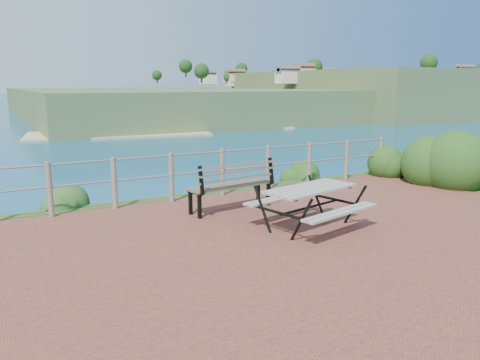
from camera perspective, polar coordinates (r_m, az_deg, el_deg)
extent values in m
cube|color=brown|center=(7.37, 9.76, -7.34)|extent=(10.00, 7.00, 0.12)
cylinder|color=#6B5B4C|center=(9.00, -22.19, -1.11)|extent=(0.10, 0.10, 1.00)
cylinder|color=#6B5B4C|center=(9.20, -15.08, -0.39)|extent=(0.10, 0.10, 1.00)
cylinder|color=#6B5B4C|center=(9.52, -8.36, 0.30)|extent=(0.10, 0.10, 1.00)
cylinder|color=#6B5B4C|center=(9.98, -2.17, 0.93)|extent=(0.10, 0.10, 1.00)
cylinder|color=#6B5B4C|center=(10.53, 3.42, 1.50)|extent=(0.10, 0.10, 1.00)
cylinder|color=#6B5B4C|center=(11.18, 8.42, 1.98)|extent=(0.10, 0.10, 1.00)
cylinder|color=#6B5B4C|center=(11.91, 12.84, 2.40)|extent=(0.10, 0.10, 1.00)
cylinder|color=#6B5B4C|center=(12.69, 16.73, 2.76)|extent=(0.10, 0.10, 1.00)
cylinder|color=slate|center=(9.90, -2.19, 3.49)|extent=(9.40, 0.04, 0.04)
cylinder|color=slate|center=(9.97, -2.18, 1.22)|extent=(9.40, 0.04, 0.04)
cube|color=#3B542A|center=(259.46, 5.04, 9.78)|extent=(260.00, 180.00, 12.00)
cube|color=#3B542A|center=(269.38, 20.82, 10.00)|extent=(160.00, 120.00, 20.00)
cube|color=tan|center=(187.80, 17.07, 6.85)|extent=(209.53, 114.73, 0.50)
cube|color=gray|center=(7.76, 8.55, -1.03)|extent=(1.73, 1.01, 0.04)
cube|color=gray|center=(7.82, 8.49, -2.97)|extent=(1.64, 0.58, 0.04)
cube|color=gray|center=(7.82, 8.49, -2.97)|extent=(1.64, 0.58, 0.04)
cylinder|color=black|center=(7.83, 8.48, -3.29)|extent=(1.38, 0.34, 0.04)
cube|color=brown|center=(8.82, -1.14, -0.69)|extent=(1.75, 0.63, 0.04)
cube|color=brown|center=(8.76, -1.14, 1.22)|extent=(1.71, 0.34, 0.39)
cube|color=black|center=(8.88, -1.13, -2.17)|extent=(0.06, 0.07, 0.47)
cube|color=black|center=(8.88, -1.13, -2.17)|extent=(0.06, 0.07, 0.47)
cube|color=black|center=(8.88, -1.13, -2.17)|extent=(0.06, 0.07, 0.47)
cube|color=black|center=(8.88, -1.13, -2.17)|extent=(0.06, 0.07, 0.47)
ellipsoid|color=#133F14|center=(12.37, 24.20, -0.45)|extent=(1.58, 1.58, 2.24)
ellipsoid|color=#133F14|center=(12.87, 17.34, 0.49)|extent=(1.12, 1.12, 1.60)
ellipsoid|color=#23501E|center=(9.86, -20.62, -3.05)|extent=(0.87, 0.87, 0.65)
ellipsoid|color=#133F14|center=(12.17, 6.92, 0.33)|extent=(0.85, 0.85, 0.62)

